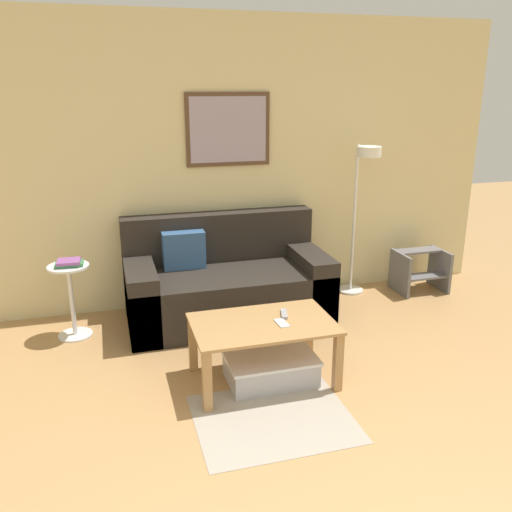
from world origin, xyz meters
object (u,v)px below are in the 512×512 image
(floor_lamp, at_px, (362,193))
(coffee_table, at_px, (263,333))
(book_stack, at_px, (69,263))
(step_stool, at_px, (420,269))
(side_table, at_px, (71,295))
(storage_bin, at_px, (270,368))
(couch, at_px, (226,284))
(cell_phone, at_px, (282,323))
(remote_control, at_px, (284,314))

(floor_lamp, bearing_deg, coffee_table, -136.62)
(book_stack, relative_size, step_stool, 0.45)
(side_table, xyz_separation_m, book_stack, (0.01, -0.00, 0.27))
(coffee_table, distance_m, storage_bin, 0.27)
(floor_lamp, relative_size, side_table, 2.38)
(storage_bin, relative_size, book_stack, 2.84)
(coffee_table, height_order, book_stack, book_stack)
(floor_lamp, height_order, book_stack, floor_lamp)
(book_stack, height_order, step_stool, book_stack)
(coffee_table, xyz_separation_m, side_table, (-1.28, 1.08, 0.00))
(couch, distance_m, side_table, 1.28)
(couch, distance_m, cell_phone, 1.18)
(coffee_table, relative_size, cell_phone, 6.83)
(step_stool, bearing_deg, cell_phone, -145.85)
(storage_bin, relative_size, step_stool, 1.28)
(side_table, distance_m, cell_phone, 1.80)
(couch, height_order, floor_lamp, floor_lamp)
(coffee_table, xyz_separation_m, step_stool, (1.98, 1.21, -0.13))
(storage_bin, bearing_deg, step_stool, 32.59)
(cell_phone, bearing_deg, remote_control, 61.03)
(side_table, bearing_deg, floor_lamp, 3.67)
(storage_bin, height_order, step_stool, step_stool)
(storage_bin, height_order, floor_lamp, floor_lamp)
(side_table, bearing_deg, coffee_table, -40.32)
(book_stack, bearing_deg, side_table, 156.66)
(storage_bin, distance_m, cell_phone, 0.35)
(book_stack, distance_m, remote_control, 1.77)
(storage_bin, bearing_deg, floor_lamp, 44.96)
(floor_lamp, relative_size, cell_phone, 10.30)
(book_stack, relative_size, cell_phone, 1.54)
(storage_bin, xyz_separation_m, book_stack, (-1.31, 1.10, 0.53))
(floor_lamp, bearing_deg, remote_control, -134.33)
(couch, distance_m, floor_lamp, 1.51)
(side_table, bearing_deg, remote_control, -34.76)
(floor_lamp, bearing_deg, step_stool, -3.16)
(couch, bearing_deg, remote_control, -80.26)
(couch, xyz_separation_m, floor_lamp, (1.33, 0.13, 0.71))
(book_stack, xyz_separation_m, cell_phone, (1.38, -1.13, -0.19))
(storage_bin, bearing_deg, book_stack, 140.03)
(storage_bin, relative_size, cell_phone, 4.39)
(couch, relative_size, book_stack, 7.91)
(storage_bin, distance_m, book_stack, 1.80)
(side_table, xyz_separation_m, cell_phone, (1.39, -1.14, 0.08))
(remote_control, height_order, step_stool, remote_control)
(remote_control, bearing_deg, coffee_table, -141.20)
(storage_bin, bearing_deg, couch, 92.59)
(cell_phone, bearing_deg, book_stack, 136.80)
(floor_lamp, relative_size, book_stack, 6.68)
(storage_bin, relative_size, remote_control, 4.09)
(coffee_table, relative_size, step_stool, 2.00)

